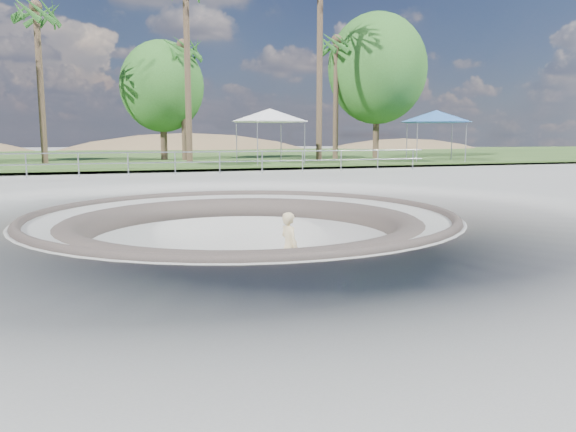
{
  "coord_description": "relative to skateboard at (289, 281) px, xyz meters",
  "views": [
    {
      "loc": [
        -3.32,
        -13.08,
        1.91
      ],
      "look_at": [
        1.19,
        0.08,
        -0.1
      ],
      "focal_mm": 35.0,
      "sensor_mm": 36.0,
      "label": 1
    }
  ],
  "objects": [
    {
      "name": "canopy_white",
      "position": [
        4.93,
        17.71,
        4.87
      ],
      "size": [
        6.14,
        6.14,
        3.14
      ],
      "color": "#919599",
      "rests_on": "ground"
    },
    {
      "name": "distant_hills",
      "position": [
        2.48,
        56.89,
        -5.18
      ],
      "size": [
        103.2,
        45.0,
        28.6
      ],
      "color": "brown",
      "rests_on": "ground"
    },
    {
      "name": "canopy_blue",
      "position": [
        15.96,
        17.71,
        4.92
      ],
      "size": [
        6.0,
        6.0,
        3.2
      ],
      "color": "#919599",
      "rests_on": "ground"
    },
    {
      "name": "skate_bowl",
      "position": [
        -1.29,
        -0.29,
        0.01
      ],
      "size": [
        14.0,
        14.0,
        4.1
      ],
      "color": "#A2A39D",
      "rests_on": "ground"
    },
    {
      "name": "skateboard",
      "position": [
        0.0,
        0.0,
        0.0
      ],
      "size": [
        0.77,
        0.46,
        0.08
      ],
      "color": "brown",
      "rests_on": "ground"
    },
    {
      "name": "ground",
      "position": [
        -1.29,
        -0.29,
        1.84
      ],
      "size": [
        180.0,
        180.0,
        0.0
      ],
      "primitive_type": "plane",
      "color": "#A2A39D",
      "rests_on": "ground"
    },
    {
      "name": "grass_strip",
      "position": [
        -1.29,
        33.71,
        2.06
      ],
      "size": [
        180.0,
        36.0,
        0.12
      ],
      "color": "#325221",
      "rests_on": "ground"
    },
    {
      "name": "bushy_tree_right",
      "position": [
        14.7,
        23.37,
        8.43
      ],
      "size": [
        7.17,
        6.52,
        10.34
      ],
      "color": "brown",
      "rests_on": "ground"
    },
    {
      "name": "skater",
      "position": [
        0.0,
        0.0,
        0.91
      ],
      "size": [
        0.55,
        0.72,
        1.78
      ],
      "primitive_type": "imported",
      "rotation": [
        0.0,
        0.0,
        1.78
      ],
      "color": "#D5BC89",
      "rests_on": "skateboard"
    },
    {
      "name": "palm_d",
      "position": [
        1.01,
        24.11,
        9.11
      ],
      "size": [
        2.6,
        2.6,
        8.34
      ],
      "color": "brown",
      "rests_on": "ground"
    },
    {
      "name": "bushy_tree_mid",
      "position": [
        -0.2,
        25.27,
        6.94
      ],
      "size": [
        5.51,
        5.01,
        7.95
      ],
      "color": "brown",
      "rests_on": "ground"
    },
    {
      "name": "safety_railing",
      "position": [
        -1.29,
        11.71,
        2.53
      ],
      "size": [
        25.0,
        0.06,
        1.03
      ],
      "color": "#919599",
      "rests_on": "ground"
    },
    {
      "name": "palm_b",
      "position": [
        -7.4,
        22.3,
        10.39
      ],
      "size": [
        2.6,
        2.6,
        9.72
      ],
      "color": "brown",
      "rests_on": "ground"
    },
    {
      "name": "palm_f",
      "position": [
        11.25,
        22.79,
        9.69
      ],
      "size": [
        2.6,
        2.6,
        8.96
      ],
      "color": "brown",
      "rests_on": "ground"
    }
  ]
}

